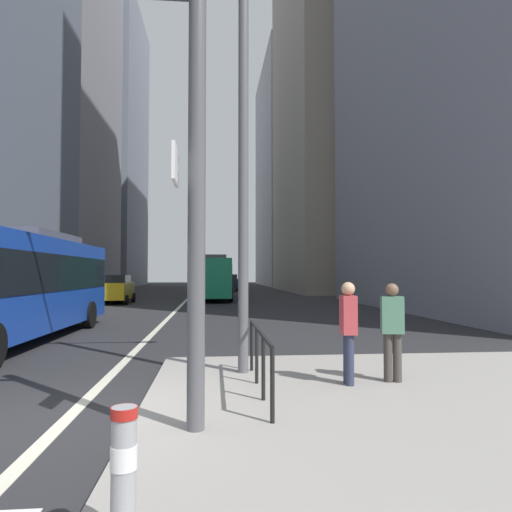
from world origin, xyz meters
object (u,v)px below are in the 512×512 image
object	(u,v)px
car_oncoming_mid	(116,289)
street_lamp_post	(243,109)
city_bus_red_receding	(215,276)
car_oncoming_far	(111,288)
city_bus_blue_oncoming	(12,281)
car_receding_near	(230,282)
car_receding_far	(215,284)
pedestrian_waiting	(392,327)
bollard_left	(124,466)
traffic_signal_gantry	(47,106)
pedestrian_walking	(348,327)

from	to	relation	value
car_oncoming_mid	street_lamp_post	xyz separation A→B (m)	(7.14, -23.20, 4.29)
city_bus_red_receding	street_lamp_post	xyz separation A→B (m)	(0.45, -27.64, 3.45)
car_oncoming_far	car_oncoming_mid	bearing A→B (deg)	-67.88
city_bus_blue_oncoming	car_oncoming_mid	world-z (taller)	city_bus_blue_oncoming
city_bus_blue_oncoming	street_lamp_post	size ratio (longest dim) A/B	1.47
city_bus_blue_oncoming	car_oncoming_mid	xyz separation A→B (m)	(-0.69, 17.99, -0.85)
car_receding_near	car_receding_far	xyz separation A→B (m)	(-1.75, -6.60, -0.00)
city_bus_blue_oncoming	car_receding_far	world-z (taller)	city_bus_blue_oncoming
car_oncoming_far	pedestrian_waiting	bearing A→B (deg)	-68.13
city_bus_blue_oncoming	street_lamp_post	distance (m)	8.98
city_bus_red_receding	pedestrian_waiting	world-z (taller)	city_bus_red_receding
bollard_left	city_bus_red_receding	bearing A→B (deg)	88.67
city_bus_red_receding	car_receding_far	distance (m)	10.87
car_oncoming_far	traffic_signal_gantry	distance (m)	29.10
street_lamp_post	pedestrian_walking	bearing A→B (deg)	-32.75
car_receding_far	car_oncoming_far	distance (m)	15.25
car_oncoming_mid	street_lamp_post	bearing A→B (deg)	-72.89
car_receding_far	bollard_left	distance (m)	43.96
pedestrian_walking	street_lamp_post	bearing A→B (deg)	147.25
bollard_left	city_bus_blue_oncoming	bearing A→B (deg)	116.12
city_bus_red_receding	pedestrian_walking	bearing A→B (deg)	-85.64
city_bus_blue_oncoming	car_receding_far	xyz separation A→B (m)	(6.05, 33.27, -0.85)
pedestrian_waiting	pedestrian_walking	xyz separation A→B (m)	(-0.82, -0.11, 0.02)
pedestrian_walking	car_receding_near	bearing A→B (deg)	90.48
car_oncoming_mid	traffic_signal_gantry	world-z (taller)	traffic_signal_gantry
car_oncoming_far	car_receding_far	bearing A→B (deg)	60.24
street_lamp_post	car_receding_near	bearing A→B (deg)	88.28
traffic_signal_gantry	street_lamp_post	distance (m)	4.28
city_bus_blue_oncoming	pedestrian_waiting	xyz separation A→B (m)	(9.02, -6.22, -0.73)
car_receding_near	car_oncoming_far	bearing A→B (deg)	-115.18
traffic_signal_gantry	bollard_left	size ratio (longest dim) A/B	6.39
city_bus_red_receding	street_lamp_post	bearing A→B (deg)	-89.07
traffic_signal_gantry	pedestrian_waiting	world-z (taller)	traffic_signal_gantry
pedestrian_waiting	traffic_signal_gantry	bearing A→B (deg)	-157.06
city_bus_blue_oncoming	car_oncoming_far	bearing A→B (deg)	94.33
city_bus_red_receding	car_oncoming_mid	distance (m)	8.08
car_receding_far	pedestrian_waiting	size ratio (longest dim) A/B	2.51
car_receding_far	street_lamp_post	world-z (taller)	street_lamp_post
street_lamp_post	bollard_left	xyz separation A→B (m)	(-1.21, -5.47, -4.61)
car_oncoming_mid	car_oncoming_far	xyz separation A→B (m)	(-0.83, 2.03, 0.00)
street_lamp_post	car_oncoming_mid	bearing A→B (deg)	107.11
city_bus_red_receding	car_oncoming_far	distance (m)	7.94
city_bus_blue_oncoming	street_lamp_post	xyz separation A→B (m)	(6.45, -5.21, 3.45)
pedestrian_waiting	city_bus_red_receding	bearing A→B (deg)	96.01
city_bus_blue_oncoming	car_receding_near	bearing A→B (deg)	78.92
car_receding_near	traffic_signal_gantry	size ratio (longest dim) A/B	0.74
car_oncoming_far	pedestrian_waiting	size ratio (longest dim) A/B	2.68
pedestrian_waiting	pedestrian_walking	world-z (taller)	pedestrian_walking
car_receding_near	car_oncoming_mid	bearing A→B (deg)	-111.24
city_bus_blue_oncoming	car_receding_far	distance (m)	33.83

